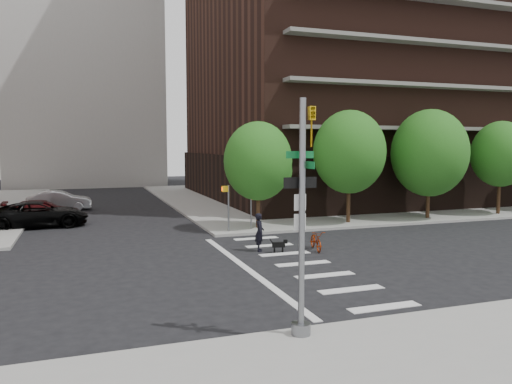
# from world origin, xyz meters

# --- Properties ---
(ground) EXTENTS (120.00, 120.00, 0.00)m
(ground) POSITION_xyz_m (0.00, 0.00, 0.00)
(ground) COLOR black
(ground) RESTS_ON ground
(sidewalk_ne) EXTENTS (39.00, 33.00, 0.15)m
(sidewalk_ne) POSITION_xyz_m (20.50, 23.50, 0.07)
(sidewalk_ne) COLOR gray
(sidewalk_ne) RESTS_ON ground
(crosswalk) EXTENTS (3.85, 13.00, 0.01)m
(crosswalk) POSITION_xyz_m (2.21, -0.00, 0.01)
(crosswalk) COLOR silver
(crosswalk) RESTS_ON ground
(tree_a) EXTENTS (4.00, 4.00, 5.90)m
(tree_a) POSITION_xyz_m (4.00, 8.50, 4.04)
(tree_a) COLOR #301E11
(tree_a) RESTS_ON sidewalk_ne
(tree_b) EXTENTS (4.50, 4.50, 6.65)m
(tree_b) POSITION_xyz_m (10.00, 8.50, 4.54)
(tree_b) COLOR #301E11
(tree_b) RESTS_ON sidewalk_ne
(tree_c) EXTENTS (5.00, 5.00, 6.80)m
(tree_c) POSITION_xyz_m (16.00, 8.50, 4.45)
(tree_c) COLOR #301E11
(tree_c) RESTS_ON sidewalk_ne
(tree_d) EXTENTS (4.00, 4.00, 6.20)m
(tree_d) POSITION_xyz_m (22.00, 8.50, 4.34)
(tree_d) COLOR #301E11
(tree_d) RESTS_ON sidewalk_ne
(traffic_signal) EXTENTS (0.90, 0.75, 6.00)m
(traffic_signal) POSITION_xyz_m (-0.47, -7.49, 2.70)
(traffic_signal) COLOR slate
(traffic_signal) RESTS_ON sidewalk_s
(pedestrian_signal) EXTENTS (2.18, 0.67, 2.60)m
(pedestrian_signal) POSITION_xyz_m (2.32, 7.92, 1.85)
(pedestrian_signal) COLOR slate
(pedestrian_signal) RESTS_ON sidewalk_ne
(parked_car_black) EXTENTS (2.99, 5.82, 1.57)m
(parked_car_black) POSITION_xyz_m (-8.20, 13.79, 0.79)
(parked_car_black) COLOR black
(parked_car_black) RESTS_ON ground
(parked_car_maroon) EXTENTS (2.12, 4.85, 1.39)m
(parked_car_maroon) POSITION_xyz_m (-8.20, 16.34, 0.69)
(parked_car_maroon) COLOR #3B0B0D
(parked_car_maroon) RESTS_ON ground
(parked_car_silver) EXTENTS (1.71, 4.66, 1.53)m
(parked_car_silver) POSITION_xyz_m (-7.35, 21.65, 0.76)
(parked_car_silver) COLOR #B5B9BE
(parked_car_silver) RESTS_ON ground
(scooter) EXTENTS (0.98, 1.89, 0.95)m
(scooter) POSITION_xyz_m (4.72, 2.27, 0.47)
(scooter) COLOR maroon
(scooter) RESTS_ON ground
(dog_walker) EXTENTS (0.76, 0.63, 1.80)m
(dog_walker) POSITION_xyz_m (2.12, 2.97, 0.90)
(dog_walker) COLOR black
(dog_walker) RESTS_ON ground
(dog) EXTENTS (0.72, 0.31, 0.60)m
(dog) POSITION_xyz_m (2.88, 2.35, 0.38)
(dog) COLOR black
(dog) RESTS_ON ground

